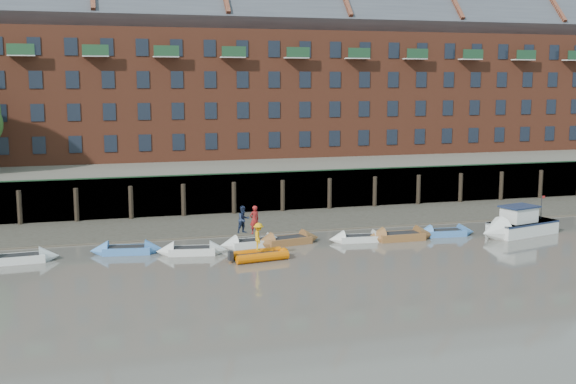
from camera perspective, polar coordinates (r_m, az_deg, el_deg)
name	(u,v)px	position (r m, az deg, el deg)	size (l,w,h in m)	color
ground	(357,288)	(37.63, 5.50, -7.52)	(220.00, 220.00, 0.00)	#5D5750
foreshore	(270,222)	(54.31, -1.40, -2.38)	(110.00, 8.00, 0.50)	#3D382F
mud_band	(282,231)	(51.09, -0.45, -3.10)	(110.00, 1.60, 0.10)	#4C4336
river_wall	(257,192)	(58.22, -2.48, -0.04)	(110.00, 1.23, 3.30)	#2D2A26
bank_terrace	(225,172)	(71.41, -5.01, 1.59)	(110.00, 28.00, 3.20)	#5E594D
apartment_terrace	(221,57)	(71.86, -5.29, 10.61)	(80.60, 15.56, 20.98)	brown
rowboat_0	(19,259)	(45.22, -20.50, -4.95)	(4.63, 1.66, 1.32)	silver
rowboat_1	(127,250)	(45.60, -12.61, -4.49)	(4.58, 1.92, 1.29)	#4178C2
rowboat_2	(192,251)	(44.74, -7.60, -4.61)	(4.50, 1.95, 1.26)	silver
rowboat_3	(252,243)	(46.44, -2.83, -4.04)	(4.46, 1.72, 1.26)	silver
rowboat_4	(288,240)	(47.04, -0.03, -3.85)	(4.80, 2.23, 1.34)	brown
rowboat_5	(359,238)	(48.03, 5.60, -3.66)	(4.11, 1.53, 1.17)	silver
rowboat_6	(400,236)	(48.82, 8.85, -3.47)	(4.88, 1.43, 1.41)	brown
rowboat_7	(445,233)	(50.70, 12.31, -3.15)	(4.30, 1.60, 1.22)	#4178C2
rib_tender	(261,255)	(43.12, -2.12, -4.99)	(3.62, 2.13, 0.61)	#CE5901
motor_launch	(512,226)	(51.66, 17.29, -2.62)	(6.65, 3.69, 2.61)	silver
person_rower_a	(254,220)	(46.06, -2.67, -2.20)	(0.66, 0.44, 1.82)	maroon
person_rower_b	(243,220)	(46.28, -3.54, -2.18)	(0.86, 0.67, 1.77)	#19233F
person_rib_crew	(259,237)	(42.77, -2.34, -3.55)	(1.07, 0.62, 1.66)	orange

